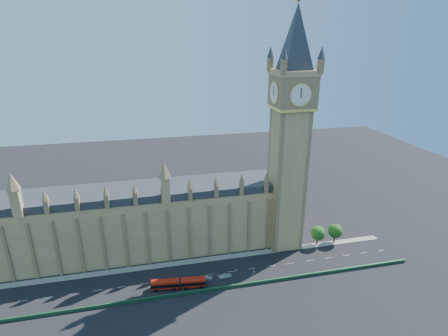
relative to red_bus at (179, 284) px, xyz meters
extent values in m
plane|color=black|center=(8.30, 4.80, -1.70)|extent=(400.00, 400.00, 0.00)
cube|color=#A3854F|center=(-16.70, 26.80, 10.80)|extent=(120.00, 20.00, 25.00)
cube|color=#2D3035|center=(-16.70, 26.80, 24.80)|extent=(120.00, 18.00, 3.00)
cube|color=#A3854F|center=(46.30, 18.80, 27.30)|extent=(12.00, 12.00, 58.00)
cube|color=olive|center=(46.30, 18.80, 62.30)|extent=(14.00, 14.00, 12.00)
cylinder|color=silver|center=(46.30, 11.65, 62.30)|extent=(7.20, 0.30, 7.20)
cube|color=#A3854F|center=(46.30, 18.80, 69.30)|extent=(14.50, 14.50, 2.00)
pyramid|color=#2D3035|center=(46.30, 18.80, 92.30)|extent=(20.59, 20.59, 22.00)
cube|color=#1E4C2D|center=(8.30, -4.20, -1.10)|extent=(160.00, 0.60, 1.20)
cube|color=gray|center=(8.30, 14.30, -1.62)|extent=(160.00, 3.00, 0.16)
cylinder|color=#382619|center=(60.30, 14.80, 0.30)|extent=(0.70, 0.70, 4.00)
sphere|color=#214B14|center=(60.30, 14.80, 3.80)|extent=(6.00, 6.00, 6.00)
sphere|color=#214B14|center=(61.10, 15.10, 4.40)|extent=(4.38, 4.38, 4.38)
cylinder|color=#382619|center=(68.30, 14.80, 0.30)|extent=(0.70, 0.70, 4.00)
sphere|color=#214B14|center=(68.30, 14.80, 3.80)|extent=(6.00, 6.00, 6.00)
sphere|color=#214B14|center=(69.10, 15.10, 4.40)|extent=(4.38, 4.38, 4.38)
cube|color=#B61B0C|center=(-4.58, 0.50, -0.09)|extent=(9.90, 3.71, 3.22)
cube|color=#B61B0C|center=(5.14, -0.56, -0.09)|extent=(8.83, 3.60, 3.22)
cube|color=black|center=(-4.58, 0.50, 0.30)|extent=(9.96, 3.77, 1.22)
cube|color=black|center=(5.14, -0.56, 0.30)|extent=(8.89, 3.65, 1.22)
cylinder|color=black|center=(0.01, 0.00, -0.25)|extent=(1.12, 2.65, 2.58)
cylinder|color=black|center=(-7.80, -0.51, -1.16)|extent=(1.10, 0.44, 1.07)
cylinder|color=black|center=(-7.51, 2.16, -1.16)|extent=(1.10, 0.44, 1.07)
cylinder|color=black|center=(-1.65, -1.17, -1.16)|extent=(1.10, 0.44, 1.07)
cylinder|color=black|center=(-1.36, 1.50, -1.16)|extent=(1.10, 0.44, 1.07)
cylinder|color=black|center=(2.26, -1.60, -1.16)|extent=(1.10, 0.44, 1.07)
cylinder|color=black|center=(2.55, 1.07, -1.16)|extent=(1.10, 0.44, 1.07)
cylinder|color=black|center=(7.73, -2.19, -1.16)|extent=(1.10, 0.44, 1.07)
cylinder|color=black|center=(8.02, 0.48, -1.16)|extent=(1.10, 0.44, 1.07)
imported|color=#47494F|center=(7.54, 0.51, -0.87)|extent=(5.01, 2.40, 1.65)
imported|color=#95979C|center=(10.30, 2.13, -0.99)|extent=(4.38, 1.81, 1.41)
imported|color=silver|center=(17.16, 1.90, -0.98)|extent=(5.18, 2.60, 1.44)
cube|color=black|center=(22.30, 4.71, -1.68)|extent=(0.54, 0.54, 0.04)
cone|color=#F1480C|center=(22.30, 4.71, -1.32)|extent=(0.59, 0.59, 0.75)
cylinder|color=white|center=(22.30, 4.71, -1.21)|extent=(0.37, 0.37, 0.13)
cube|color=black|center=(27.49, 1.09, -1.68)|extent=(0.47, 0.47, 0.04)
cone|color=orange|center=(27.49, 1.09, -1.38)|extent=(0.51, 0.51, 0.63)
cylinder|color=white|center=(27.49, 1.09, -1.30)|extent=(0.30, 0.30, 0.11)
cube|color=black|center=(28.39, 2.36, -1.68)|extent=(0.44, 0.44, 0.04)
cone|color=orange|center=(28.39, 2.36, -1.37)|extent=(0.49, 0.49, 0.65)
cylinder|color=white|center=(28.39, 2.36, -1.28)|extent=(0.32, 0.32, 0.11)
cube|color=black|center=(41.78, 4.19, -1.68)|extent=(0.36, 0.36, 0.04)
cone|color=orange|center=(41.78, 4.19, -1.39)|extent=(0.40, 0.40, 0.62)
cylinder|color=white|center=(41.78, 4.19, -1.30)|extent=(0.30, 0.30, 0.11)
camera|label=1|loc=(-6.50, -101.83, 80.27)|focal=28.00mm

